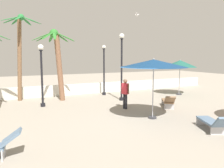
# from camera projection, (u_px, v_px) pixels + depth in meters

# --- Properties ---
(ground_plane) EXTENTS (56.00, 56.00, 0.00)m
(ground_plane) POSITION_uv_depth(u_px,v_px,m) (140.00, 120.00, 10.60)
(ground_plane) COLOR #9E9384
(boundary_wall) EXTENTS (25.20, 0.30, 0.81)m
(boundary_wall) POSITION_uv_depth(u_px,v_px,m) (82.00, 89.00, 18.04)
(boundary_wall) COLOR silver
(boundary_wall) RESTS_ON ground_plane
(patio_umbrella_2) EXTENTS (3.16, 3.16, 2.90)m
(patio_umbrella_2) POSITION_uv_depth(u_px,v_px,m) (154.00, 64.00, 10.64)
(patio_umbrella_2) COLOR #333338
(patio_umbrella_2) RESTS_ON ground_plane
(patio_umbrella_3) EXTENTS (2.53, 2.53, 2.73)m
(patio_umbrella_3) POSITION_uv_depth(u_px,v_px,m) (180.00, 64.00, 17.46)
(patio_umbrella_3) COLOR #333338
(patio_umbrella_3) RESTS_ON ground_plane
(palm_tree_1) EXTENTS (2.62, 2.55, 5.75)m
(palm_tree_1) POSITION_uv_depth(u_px,v_px,m) (20.00, 46.00, 15.01)
(palm_tree_1) COLOR brown
(palm_tree_1) RESTS_ON ground_plane
(palm_tree_2) EXTENTS (2.81, 2.81, 4.76)m
(palm_tree_2) POSITION_uv_depth(u_px,v_px,m) (57.00, 56.00, 14.98)
(palm_tree_2) COLOR brown
(palm_tree_2) RESTS_ON ground_plane
(lamp_post_0) EXTENTS (0.29, 0.29, 3.83)m
(lamp_post_0) POSITION_uv_depth(u_px,v_px,m) (104.00, 69.00, 17.35)
(lamp_post_0) COLOR black
(lamp_post_0) RESTS_ON ground_plane
(lamp_post_1) EXTENTS (0.34, 0.34, 3.68)m
(lamp_post_1) POSITION_uv_depth(u_px,v_px,m) (42.00, 71.00, 13.28)
(lamp_post_1) COLOR black
(lamp_post_1) RESTS_ON ground_plane
(lamp_post_2) EXTENTS (0.35, 0.35, 4.49)m
(lamp_post_2) POSITION_uv_depth(u_px,v_px,m) (122.00, 62.00, 15.12)
(lamp_post_2) COLOR black
(lamp_post_2) RESTS_ON ground_plane
(lounge_chair_0) EXTENTS (1.24, 1.95, 0.84)m
(lounge_chair_0) POSITION_uv_depth(u_px,v_px,m) (213.00, 122.00, 9.02)
(lounge_chair_0) COLOR #B7B7BC
(lounge_chair_0) RESTS_ON ground_plane
(lounge_chair_2) EXTENTS (1.46, 1.88, 0.84)m
(lounge_chair_2) POSITION_uv_depth(u_px,v_px,m) (168.00, 101.00, 13.20)
(lounge_chair_2) COLOR #B7B7BC
(lounge_chair_2) RESTS_ON ground_plane
(guest_0) EXTENTS (0.35, 0.53, 1.71)m
(guest_0) POSITION_uv_depth(u_px,v_px,m) (125.00, 91.00, 12.83)
(guest_0) COLOR #26262D
(guest_0) RESTS_ON ground_plane
(seagull_0) EXTENTS (0.78, 1.01, 0.15)m
(seagull_0) POSITION_uv_depth(u_px,v_px,m) (137.00, 15.00, 20.89)
(seagull_0) COLOR white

